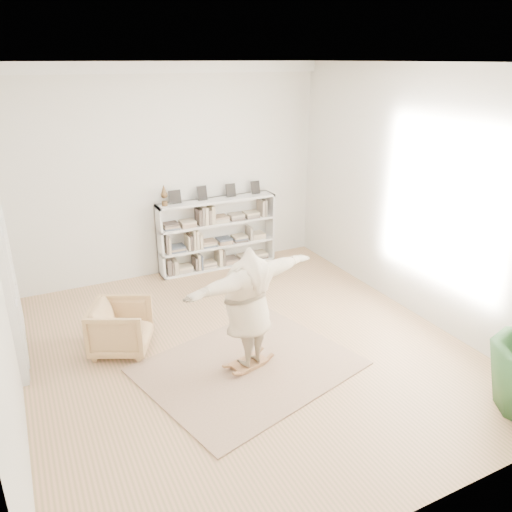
{
  "coord_description": "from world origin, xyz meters",
  "views": [
    {
      "loc": [
        -2.45,
        -5.25,
        3.64
      ],
      "look_at": [
        0.35,
        0.4,
        1.14
      ],
      "focal_mm": 35.0,
      "sensor_mm": 36.0,
      "label": 1
    }
  ],
  "objects_px": {
    "bookshelf": "(217,234)",
    "person": "(248,304)",
    "armchair": "(121,327)",
    "rocker_board": "(249,363)"
  },
  "relations": [
    {
      "from": "armchair",
      "to": "person",
      "type": "bearing_deg",
      "value": -104.42
    },
    {
      "from": "armchair",
      "to": "person",
      "type": "xyz_separation_m",
      "value": [
        1.33,
        -1.12,
        0.55
      ]
    },
    {
      "from": "armchair",
      "to": "rocker_board",
      "type": "relative_size",
      "value": 1.47
    },
    {
      "from": "armchair",
      "to": "rocker_board",
      "type": "distance_m",
      "value": 1.76
    },
    {
      "from": "rocker_board",
      "to": "person",
      "type": "height_order",
      "value": "person"
    },
    {
      "from": "rocker_board",
      "to": "person",
      "type": "bearing_deg",
      "value": 89.0
    },
    {
      "from": "armchair",
      "to": "rocker_board",
      "type": "bearing_deg",
      "value": -104.42
    },
    {
      "from": "bookshelf",
      "to": "person",
      "type": "bearing_deg",
      "value": -105.68
    },
    {
      "from": "bookshelf",
      "to": "rocker_board",
      "type": "xyz_separation_m",
      "value": [
        -0.91,
        -3.23,
        -0.57
      ]
    },
    {
      "from": "bookshelf",
      "to": "armchair",
      "type": "distance_m",
      "value": 3.09
    }
  ]
}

